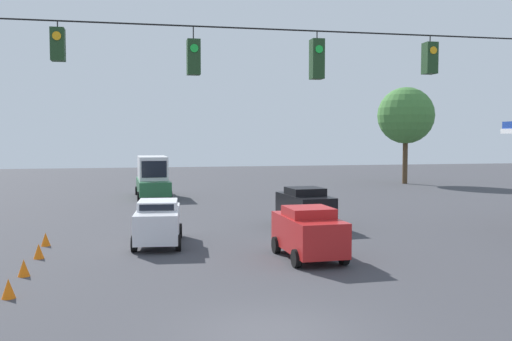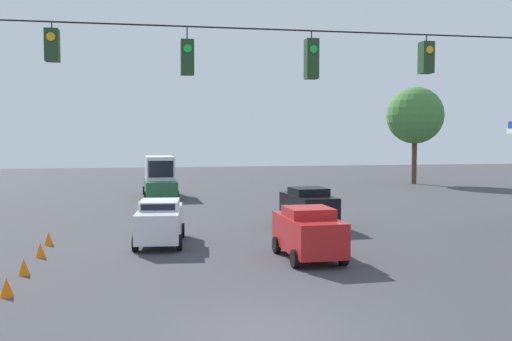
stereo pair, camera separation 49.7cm
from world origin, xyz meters
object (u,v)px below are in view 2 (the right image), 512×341
at_px(box_truck_green_withflow_deep, 160,177).
at_px(tree_horizon_left, 415,116).
at_px(traffic_cone_second, 24,267).
at_px(sedan_black_oncoming_far, 308,207).
at_px(traffic_cone_third, 41,250).
at_px(traffic_cone_fourth, 49,238).
at_px(overhead_signal_span, 253,113).
at_px(traffic_cone_nearest, 6,287).
at_px(sedan_red_crossing_near, 308,232).
at_px(sedan_white_withflow_mid, 160,221).

bearing_deg(box_truck_green_withflow_deep, tree_horizon_left, -163.38).
bearing_deg(traffic_cone_second, tree_horizon_left, -133.17).
bearing_deg(sedan_black_oncoming_far, traffic_cone_third, 22.95).
xyz_separation_m(sedan_black_oncoming_far, traffic_cone_fourth, (11.85, 2.47, -0.74)).
distance_m(overhead_signal_span, traffic_cone_fourth, 13.15).
bearing_deg(box_truck_green_withflow_deep, traffic_cone_nearest, 79.65).
bearing_deg(sedan_red_crossing_near, sedan_white_withflow_mid, -36.61).
bearing_deg(traffic_cone_fourth, traffic_cone_second, 91.03).
xyz_separation_m(overhead_signal_span, sedan_red_crossing_near, (-3.08, -5.63, -4.10)).
bearing_deg(sedan_white_withflow_mid, box_truck_green_withflow_deep, -90.97).
height_order(overhead_signal_span, sedan_red_crossing_near, overhead_signal_span).
height_order(traffic_cone_third, tree_horizon_left, tree_horizon_left).
xyz_separation_m(sedan_red_crossing_near, sedan_black_oncoming_far, (-2.00, -7.03, 0.03)).
xyz_separation_m(sedan_red_crossing_near, sedan_white_withflow_mid, (5.30, -3.94, -0.03)).
bearing_deg(traffic_cone_nearest, tree_horizon_left, -130.81).
relative_size(sedan_black_oncoming_far, traffic_cone_third, 7.25).
xyz_separation_m(overhead_signal_span, sedan_black_oncoming_far, (-5.08, -12.66, -4.08)).
distance_m(traffic_cone_nearest, tree_horizon_left, 43.83).
relative_size(traffic_cone_second, traffic_cone_fourth, 1.00).
height_order(box_truck_green_withflow_deep, traffic_cone_third, box_truck_green_withflow_deep).
bearing_deg(traffic_cone_nearest, sedan_white_withflow_mid, -121.65).
xyz_separation_m(sedan_white_withflow_mid, tree_horizon_left, (-23.97, -25.72, 5.43)).
xyz_separation_m(sedan_black_oncoming_far, sedan_white_withflow_mid, (7.30, 3.09, -0.06)).
xyz_separation_m(sedan_black_oncoming_far, traffic_cone_third, (11.72, 4.96, -0.74)).
bearing_deg(traffic_cone_nearest, traffic_cone_third, -89.70).
bearing_deg(traffic_cone_second, box_truck_green_withflow_deep, -101.60).
xyz_separation_m(sedan_white_withflow_mid, traffic_cone_second, (4.45, 4.58, -0.69)).
distance_m(overhead_signal_span, sedan_white_withflow_mid, 10.66).
height_order(sedan_white_withflow_mid, traffic_cone_nearest, sedan_white_withflow_mid).
bearing_deg(traffic_cone_second, traffic_cone_third, -90.65).
bearing_deg(sedan_black_oncoming_far, tree_horizon_left, -126.38).
distance_m(box_truck_green_withflow_deep, traffic_cone_fourth, 18.73).
xyz_separation_m(overhead_signal_span, tree_horizon_left, (-21.75, -35.29, 1.30)).
xyz_separation_m(sedan_red_crossing_near, traffic_cone_nearest, (9.70, 3.19, -0.72)).
distance_m(sedan_red_crossing_near, traffic_cone_nearest, 10.23).
distance_m(sedan_red_crossing_near, traffic_cone_fourth, 10.88).
bearing_deg(sedan_white_withflow_mid, overhead_signal_span, 103.06).
bearing_deg(box_truck_green_withflow_deep, traffic_cone_fourth, 74.92).
distance_m(sedan_black_oncoming_far, traffic_cone_second, 14.05).
relative_size(sedan_white_withflow_mid, traffic_cone_third, 8.15).
xyz_separation_m(sedan_white_withflow_mid, traffic_cone_fourth, (4.55, -0.61, -0.69)).
relative_size(sedan_red_crossing_near, traffic_cone_second, 7.05).
bearing_deg(tree_horizon_left, traffic_cone_second, 46.83).
xyz_separation_m(box_truck_green_withflow_deep, traffic_cone_third, (4.74, 20.54, -1.20)).
height_order(sedan_black_oncoming_far, traffic_cone_nearest, sedan_black_oncoming_far).
distance_m(overhead_signal_span, box_truck_green_withflow_deep, 28.53).
height_order(box_truck_green_withflow_deep, traffic_cone_fourth, box_truck_green_withflow_deep).
xyz_separation_m(overhead_signal_span, box_truck_green_withflow_deep, (1.91, -28.23, -3.62)).
relative_size(sedan_red_crossing_near, traffic_cone_fourth, 7.05).
height_order(traffic_cone_nearest, traffic_cone_third, same).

